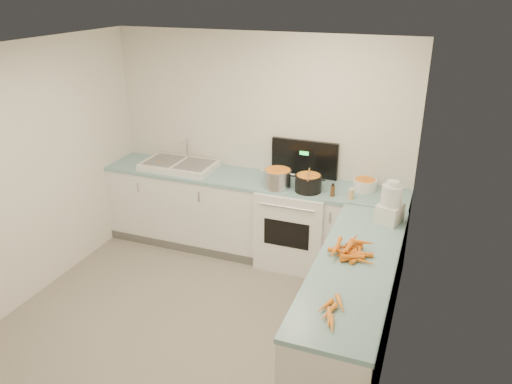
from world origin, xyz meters
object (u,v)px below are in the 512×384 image
(spice_jar, at_px, (351,194))
(food_processor, at_px, (390,205))
(stove, at_px, (295,223))
(sink, at_px, (179,165))
(steel_pot, at_px, (278,180))
(mixing_bowl, at_px, (365,185))
(extract_bottle, at_px, (333,191))
(black_pot, at_px, (308,184))

(spice_jar, xyz_separation_m, food_processor, (0.43, -0.40, 0.12))
(stove, distance_m, spice_jar, 0.82)
(sink, xyz_separation_m, steel_pot, (1.28, -0.16, 0.05))
(stove, bearing_deg, food_processor, -28.20)
(mixing_bowl, xyz_separation_m, extract_bottle, (-0.28, -0.29, -0.00))
(sink, bearing_deg, extract_bottle, -5.36)
(stove, relative_size, extract_bottle, 12.02)
(black_pot, height_order, spice_jar, black_pot)
(stove, bearing_deg, black_pot, -37.86)
(spice_jar, relative_size, food_processor, 0.24)
(sink, distance_m, food_processor, 2.57)
(sink, height_order, extract_bottle, sink)
(steel_pot, height_order, spice_jar, steel_pot)
(steel_pot, height_order, mixing_bowl, steel_pot)
(sink, relative_size, food_processor, 2.14)
(spice_jar, bearing_deg, food_processor, -43.40)
(steel_pot, height_order, extract_bottle, steel_pot)
(black_pot, height_order, extract_bottle, black_pot)
(mixing_bowl, bearing_deg, sink, -177.08)
(mixing_bowl, height_order, food_processor, food_processor)
(stove, distance_m, sink, 1.54)
(mixing_bowl, bearing_deg, extract_bottle, -134.22)
(black_pot, distance_m, extract_bottle, 0.27)
(extract_bottle, height_order, spice_jar, extract_bottle)
(extract_bottle, xyz_separation_m, spice_jar, (0.19, 0.00, -0.01))
(steel_pot, relative_size, spice_jar, 3.09)
(sink, bearing_deg, black_pot, -5.02)
(stove, height_order, food_processor, stove)
(steel_pot, relative_size, black_pot, 1.08)
(food_processor, bearing_deg, spice_jar, 136.60)
(black_pot, xyz_separation_m, mixing_bowl, (0.55, 0.25, -0.02))
(steel_pot, relative_size, mixing_bowl, 1.19)
(steel_pot, relative_size, food_processor, 0.75)
(spice_jar, bearing_deg, black_pot, 175.80)
(steel_pot, height_order, black_pot, steel_pot)
(stove, relative_size, food_processor, 3.38)
(steel_pot, bearing_deg, black_pot, 2.49)
(stove, xyz_separation_m, black_pot, (0.16, -0.13, 0.55))
(black_pot, bearing_deg, food_processor, -26.20)
(mixing_bowl, height_order, extract_bottle, mixing_bowl)
(stove, xyz_separation_m, sink, (-1.45, 0.02, 0.50))
(sink, xyz_separation_m, mixing_bowl, (2.16, 0.11, 0.02))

